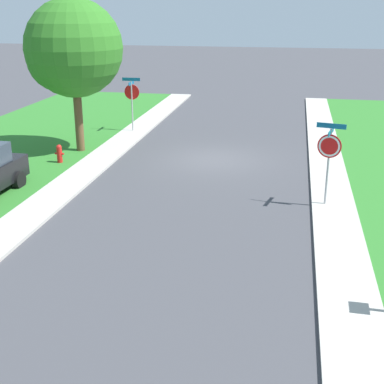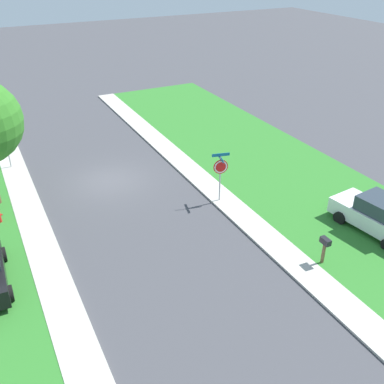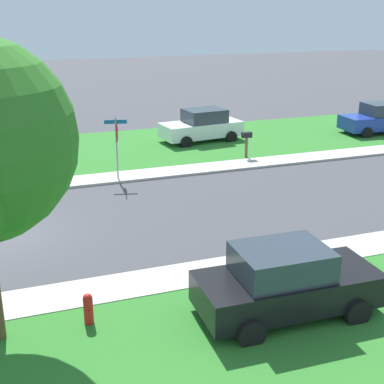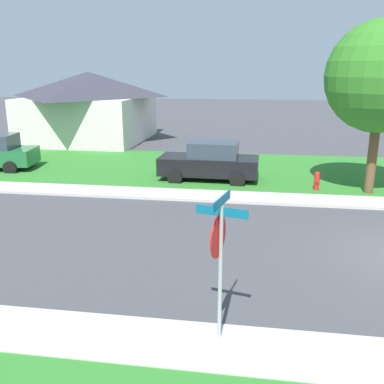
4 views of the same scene
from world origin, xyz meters
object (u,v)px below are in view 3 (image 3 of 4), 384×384
(stop_sign_far_corner, at_px, (117,137))
(car_white_across_road, at_px, (202,126))
(car_blue_kerbside_mid, at_px, (380,119))
(fire_hydrant, at_px, (88,309))
(mailbox, at_px, (247,138))
(car_black_behind_trees, at_px, (286,282))

(stop_sign_far_corner, height_order, car_white_across_road, stop_sign_far_corner)
(car_blue_kerbside_mid, bearing_deg, fire_hydrant, -53.29)
(car_blue_kerbside_mid, distance_m, car_white_across_road, 10.35)
(stop_sign_far_corner, distance_m, car_white_across_road, 7.78)
(car_white_across_road, bearing_deg, car_blue_kerbside_mid, 81.15)
(stop_sign_far_corner, relative_size, car_blue_kerbside_mid, 0.63)
(stop_sign_far_corner, height_order, fire_hydrant, stop_sign_far_corner)
(mailbox, bearing_deg, car_black_behind_trees, -21.43)
(car_white_across_road, bearing_deg, car_black_behind_trees, -14.30)
(stop_sign_far_corner, bearing_deg, mailbox, 100.98)
(car_black_behind_trees, height_order, fire_hydrant, car_black_behind_trees)
(stop_sign_far_corner, bearing_deg, car_white_across_road, 132.26)
(car_black_behind_trees, bearing_deg, car_white_across_road, 165.70)
(car_black_behind_trees, distance_m, fire_hydrant, 4.60)
(car_black_behind_trees, bearing_deg, car_blue_kerbside_mid, 136.38)
(fire_hydrant, bearing_deg, car_white_across_road, 150.96)
(car_white_across_road, distance_m, mailbox, 4.01)
(car_white_across_road, relative_size, mailbox, 3.42)
(car_black_behind_trees, relative_size, car_blue_kerbside_mid, 0.99)
(mailbox, bearing_deg, fire_hydrant, -38.86)
(stop_sign_far_corner, distance_m, fire_hydrant, 11.06)
(stop_sign_far_corner, relative_size, fire_hydrant, 3.34)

